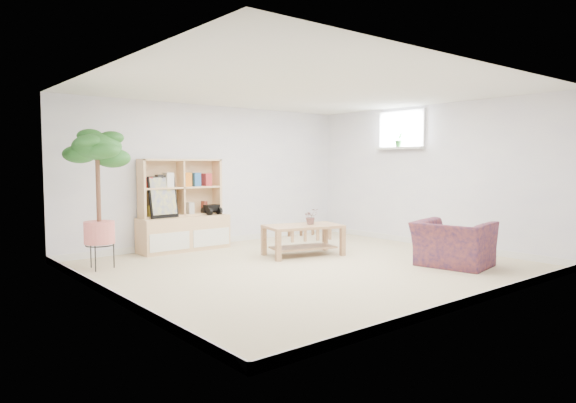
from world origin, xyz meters
TOP-DOWN VIEW (x-y plane):
  - floor at (0.00, 0.00)m, footprint 5.50×5.00m
  - ceiling at (0.00, 0.00)m, footprint 5.50×5.00m
  - walls at (0.00, 0.00)m, footprint 5.51×5.01m
  - baseboard at (0.00, 0.00)m, footprint 5.50×5.00m
  - window at (2.73, 0.60)m, footprint 0.10×0.98m
  - window_sill at (2.67, 0.60)m, footprint 0.14×1.00m
  - storage_unit at (-0.72, 2.24)m, footprint 1.48×0.50m
  - poster at (-1.09, 2.22)m, footprint 0.48×0.15m
  - toy_truck at (-0.23, 2.19)m, footprint 0.37×0.27m
  - coffee_table at (0.47, 0.66)m, footprint 1.27×0.89m
  - table_plant at (0.62, 0.65)m, footprint 0.25×0.22m
  - floor_tree at (-2.30, 1.61)m, footprint 0.78×0.78m
  - armchair at (1.52, -1.27)m, footprint 1.00×1.10m
  - sill_plant at (2.67, 0.61)m, footprint 0.17×0.15m

SIDE VIEW (x-z plane):
  - floor at x=0.00m, z-range -0.01..0.01m
  - baseboard at x=0.00m, z-range 0.00..0.10m
  - coffee_table at x=0.47m, z-range 0.00..0.47m
  - armchair at x=1.52m, z-range 0.00..0.71m
  - table_plant at x=0.62m, z-range 0.47..0.71m
  - toy_truck at x=-0.23m, z-range 0.56..0.74m
  - storage_unit at x=-0.72m, z-range 0.00..1.48m
  - poster at x=-1.09m, z-range 0.56..1.21m
  - floor_tree at x=-2.30m, z-range 0.00..1.88m
  - walls at x=0.00m, z-range 0.00..2.40m
  - window_sill at x=2.67m, z-range 1.66..1.70m
  - sill_plant at x=2.67m, z-range 1.70..1.95m
  - window at x=2.73m, z-range 1.66..2.34m
  - ceiling at x=0.00m, z-range 2.40..2.40m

